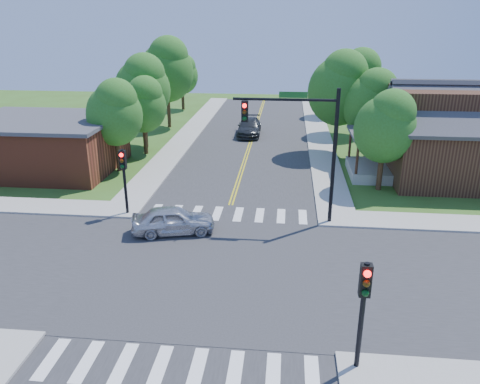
# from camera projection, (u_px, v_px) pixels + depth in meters

# --- Properties ---
(ground) EXTENTS (100.00, 100.00, 0.00)m
(ground) POSITION_uv_depth(u_px,v_px,m) (210.00, 270.00, 20.56)
(ground) COLOR #36561B
(ground) RESTS_ON ground
(road_ns) EXTENTS (10.00, 90.00, 0.04)m
(road_ns) POSITION_uv_depth(u_px,v_px,m) (210.00, 270.00, 20.56)
(road_ns) COLOR #2D2D30
(road_ns) RESTS_ON ground
(road_ew) EXTENTS (90.00, 10.00, 0.04)m
(road_ew) POSITION_uv_depth(u_px,v_px,m) (210.00, 270.00, 20.55)
(road_ew) COLOR #2D2D30
(road_ew) RESTS_ON ground
(intersection_patch) EXTENTS (10.20, 10.20, 0.06)m
(intersection_patch) POSITION_uv_depth(u_px,v_px,m) (210.00, 270.00, 20.56)
(intersection_patch) COLOR #2D2D30
(intersection_patch) RESTS_ON ground
(sidewalk_ne) EXTENTS (40.00, 40.00, 0.14)m
(sidewalk_ne) POSITION_uv_depth(u_px,v_px,m) (461.00, 170.00, 33.76)
(sidewalk_ne) COLOR #9E9B93
(sidewalk_ne) RESTS_ON ground
(sidewalk_nw) EXTENTS (40.00, 40.00, 0.14)m
(sidewalk_nw) POSITION_uv_depth(u_px,v_px,m) (44.00, 157.00, 36.77)
(sidewalk_nw) COLOR #9E9B93
(sidewalk_nw) RESTS_ON ground
(crosswalk_north) EXTENTS (8.85, 2.00, 0.01)m
(crosswalk_north) POSITION_uv_depth(u_px,v_px,m) (228.00, 214.00, 26.32)
(crosswalk_north) COLOR white
(crosswalk_north) RESTS_ON ground
(crosswalk_south) EXTENTS (8.85, 2.00, 0.01)m
(crosswalk_south) POSITION_uv_depth(u_px,v_px,m) (178.00, 368.00, 14.77)
(crosswalk_south) COLOR white
(crosswalk_south) RESTS_ON ground
(centerline) EXTENTS (0.30, 90.00, 0.01)m
(centerline) POSITION_uv_depth(u_px,v_px,m) (210.00, 269.00, 20.55)
(centerline) COLOR gold
(centerline) RESTS_ON ground
(signal_mast_ne) EXTENTS (5.30, 0.42, 7.20)m
(signal_mast_ne) POSITION_uv_depth(u_px,v_px,m) (302.00, 135.00, 23.69)
(signal_mast_ne) COLOR black
(signal_mast_ne) RESTS_ON ground
(signal_pole_se) EXTENTS (0.34, 0.42, 3.80)m
(signal_pole_se) POSITION_uv_depth(u_px,v_px,m) (364.00, 297.00, 13.86)
(signal_pole_se) COLOR black
(signal_pole_se) RESTS_ON ground
(signal_pole_nw) EXTENTS (0.34, 0.42, 3.80)m
(signal_pole_nw) POSITION_uv_depth(u_px,v_px,m) (124.00, 170.00, 25.35)
(signal_pole_nw) COLOR black
(signal_pole_nw) RESTS_ON ground
(house_ne) EXTENTS (13.05, 8.80, 7.11)m
(house_ne) POSITION_uv_depth(u_px,v_px,m) (467.00, 130.00, 31.21)
(house_ne) COLOR black
(house_ne) RESTS_ON ground
(building_nw) EXTENTS (10.40, 8.40, 3.73)m
(building_nw) POSITION_uv_depth(u_px,v_px,m) (44.00, 144.00, 33.54)
(building_nw) COLOR brown
(building_nw) RESTS_ON ground
(tree_e_a) EXTENTS (3.80, 3.61, 6.46)m
(tree_e_a) POSITION_uv_depth(u_px,v_px,m) (387.00, 125.00, 28.63)
(tree_e_a) COLOR #382314
(tree_e_a) RESTS_ON ground
(tree_e_b) EXTENTS (4.15, 3.94, 7.05)m
(tree_e_b) POSITION_uv_depth(u_px,v_px,m) (372.00, 101.00, 34.54)
(tree_e_b) COLOR #382314
(tree_e_b) RESTS_ON ground
(tree_e_c) EXTENTS (4.68, 4.45, 7.96)m
(tree_e_c) POSITION_uv_depth(u_px,v_px,m) (358.00, 78.00, 42.25)
(tree_e_c) COLOR #382314
(tree_e_c) RESTS_ON ground
(tree_e_d) EXTENTS (4.05, 3.85, 6.88)m
(tree_e_d) POSITION_uv_depth(u_px,v_px,m) (340.00, 75.00, 50.49)
(tree_e_d) COLOR #382314
(tree_e_d) RESTS_ON ground
(tree_w_a) EXTENTS (3.89, 3.70, 6.62)m
(tree_w_a) POSITION_uv_depth(u_px,v_px,m) (115.00, 111.00, 32.29)
(tree_w_a) COLOR #382314
(tree_w_a) RESTS_ON ground
(tree_w_b) EXTENTS (4.60, 4.37, 7.81)m
(tree_w_b) POSITION_uv_depth(u_px,v_px,m) (143.00, 86.00, 38.24)
(tree_w_b) COLOR #382314
(tree_w_b) RESTS_ON ground
(tree_w_c) EXTENTS (5.21, 4.95, 8.85)m
(tree_w_c) POSITION_uv_depth(u_px,v_px,m) (167.00, 68.00, 45.11)
(tree_w_c) COLOR #382314
(tree_w_c) RESTS_ON ground
(tree_w_d) EXTENTS (3.80, 3.61, 6.45)m
(tree_w_d) POSITION_uv_depth(u_px,v_px,m) (182.00, 73.00, 54.60)
(tree_w_d) COLOR #382314
(tree_w_d) RESTS_ON ground
(tree_house) EXTENTS (4.84, 4.60, 8.24)m
(tree_house) POSITION_uv_depth(u_px,v_px,m) (341.00, 86.00, 36.08)
(tree_house) COLOR #382314
(tree_house) RESTS_ON ground
(tree_bldg) EXTENTS (3.69, 3.50, 6.27)m
(tree_bldg) POSITION_uv_depth(u_px,v_px,m) (144.00, 103.00, 36.57)
(tree_bldg) COLOR #382314
(tree_bldg) RESTS_ON ground
(car_silver) EXTENTS (3.65, 4.98, 1.43)m
(car_silver) POSITION_uv_depth(u_px,v_px,m) (173.00, 221.00, 23.80)
(car_silver) COLOR silver
(car_silver) RESTS_ON ground
(car_dgrey) EXTENTS (2.31, 5.26, 1.50)m
(car_dgrey) POSITION_uv_depth(u_px,v_px,m) (249.00, 127.00, 43.61)
(car_dgrey) COLOR #2A2D2F
(car_dgrey) RESTS_ON ground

